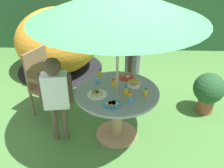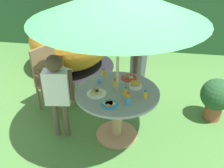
# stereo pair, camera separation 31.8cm
# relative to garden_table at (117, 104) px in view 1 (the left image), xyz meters

# --- Properties ---
(ground_plane) EXTENTS (10.00, 10.00, 0.02)m
(ground_plane) POSITION_rel_garden_table_xyz_m (0.00, 0.00, -0.56)
(ground_plane) COLOR #477A38
(hedge_backdrop) EXTENTS (9.00, 0.70, 1.95)m
(hedge_backdrop) POSITION_rel_garden_table_xyz_m (0.00, 3.59, 0.43)
(hedge_backdrop) COLOR #234C28
(hedge_backdrop) RESTS_ON ground_plane
(garden_table) EXTENTS (1.11, 1.11, 0.76)m
(garden_table) POSITION_rel_garden_table_xyz_m (0.00, 0.00, 0.00)
(garden_table) COLOR tan
(garden_table) RESTS_ON ground_plane
(patio_umbrella) EXTENTS (2.03, 2.03, 2.07)m
(patio_umbrella) POSITION_rel_garden_table_xyz_m (0.00, 0.00, 1.34)
(patio_umbrella) COLOR #B7AD8C
(patio_umbrella) RESTS_ON ground_plane
(wooden_chair) EXTENTS (0.59, 0.61, 1.06)m
(wooden_chair) POSITION_rel_garden_table_xyz_m (-1.17, 0.56, 0.04)
(wooden_chair) COLOR brown
(wooden_chair) RESTS_ON ground_plane
(dome_tent) EXTENTS (2.04, 2.04, 1.32)m
(dome_tent) POSITION_rel_garden_table_xyz_m (-1.29, 2.09, 0.11)
(dome_tent) COLOR orange
(dome_tent) RESTS_ON ground_plane
(potted_plant) EXTENTS (0.49, 0.49, 0.69)m
(potted_plant) POSITION_rel_garden_table_xyz_m (1.44, 0.63, -0.14)
(potted_plant) COLOR brown
(potted_plant) RESTS_ON ground_plane
(child_in_grey_shirt) EXTENTS (0.26, 0.41, 1.25)m
(child_in_grey_shirt) POSITION_rel_garden_table_xyz_m (0.24, 0.80, 0.26)
(child_in_grey_shirt) COLOR navy
(child_in_grey_shirt) RESTS_ON ground_plane
(child_in_white_shirt) EXTENTS (0.43, 0.22, 1.26)m
(child_in_white_shirt) POSITION_rel_garden_table_xyz_m (-0.78, -0.11, 0.26)
(child_in_white_shirt) COLOR brown
(child_in_white_shirt) RESTS_ON ground_plane
(snack_bowl) EXTENTS (0.17, 0.17, 0.09)m
(snack_bowl) POSITION_rel_garden_table_xyz_m (0.23, 0.13, 0.26)
(snack_bowl) COLOR white
(snack_bowl) RESTS_ON garden_table
(plate_far_left) EXTENTS (0.25, 0.25, 0.03)m
(plate_far_left) POSITION_rel_garden_table_xyz_m (-0.26, -0.11, 0.22)
(plate_far_left) COLOR white
(plate_far_left) RESTS_ON garden_table
(plate_far_right) EXTENTS (0.21, 0.21, 0.03)m
(plate_far_right) POSITION_rel_garden_table_xyz_m (-0.05, -0.33, 0.23)
(plate_far_right) COLOR #338CD8
(plate_far_right) RESTS_ON garden_table
(plate_near_right) EXTENTS (0.22, 0.22, 0.03)m
(plate_near_right) POSITION_rel_garden_table_xyz_m (0.12, 0.36, 0.22)
(plate_near_right) COLOR red
(plate_near_right) RESTS_ON garden_table
(juice_bottle_near_left) EXTENTS (0.05, 0.05, 0.11)m
(juice_bottle_near_left) POSITION_rel_garden_table_xyz_m (0.37, -0.10, 0.26)
(juice_bottle_near_left) COLOR yellow
(juice_bottle_near_left) RESTS_ON garden_table
(juice_bottle_center_front) EXTENTS (0.05, 0.05, 0.11)m
(juice_bottle_center_front) POSITION_rel_garden_table_xyz_m (0.16, -0.19, 0.27)
(juice_bottle_center_front) COLOR yellow
(juice_bottle_center_front) RESTS_ON garden_table
(juice_bottle_center_back) EXTENTS (0.05, 0.05, 0.10)m
(juice_bottle_center_back) POSITION_rel_garden_table_xyz_m (-0.05, 0.13, 0.26)
(juice_bottle_center_back) COLOR yellow
(juice_bottle_center_back) RESTS_ON garden_table
(juice_bottle_mid_left) EXTENTS (0.05, 0.05, 0.11)m
(juice_bottle_mid_left) POSITION_rel_garden_table_xyz_m (-0.26, 0.40, 0.26)
(juice_bottle_mid_left) COLOR yellow
(juice_bottle_mid_left) RESTS_ON garden_table
(juice_bottle_mid_right) EXTENTS (0.05, 0.05, 0.12)m
(juice_bottle_mid_right) POSITION_rel_garden_table_xyz_m (0.12, -0.09, 0.27)
(juice_bottle_mid_right) COLOR yellow
(juice_bottle_mid_right) RESTS_ON garden_table
(cup_near) EXTENTS (0.06, 0.06, 0.06)m
(cup_near) POSITION_rel_garden_table_xyz_m (-0.29, 0.20, 0.24)
(cup_near) COLOR #4C99D8
(cup_near) RESTS_ON garden_table
(cup_far) EXTENTS (0.06, 0.06, 0.07)m
(cup_far) POSITION_rel_garden_table_xyz_m (0.17, -0.27, 0.25)
(cup_far) COLOR #4C99D8
(cup_far) RESTS_ON garden_table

